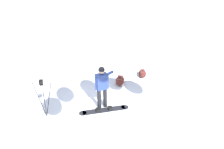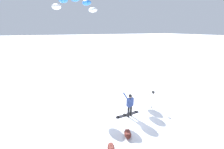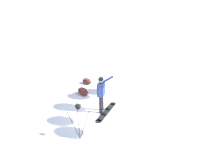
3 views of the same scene
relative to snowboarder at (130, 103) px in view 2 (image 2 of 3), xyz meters
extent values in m
plane|color=white|center=(0.11, 0.09, -0.97)|extent=(300.00, 300.00, 0.00)
cylinder|color=black|center=(-0.11, -0.03, -0.58)|extent=(0.14, 0.14, 0.78)
cylinder|color=black|center=(0.11, 0.01, -0.58)|extent=(0.14, 0.14, 0.78)
cube|color=navy|center=(0.00, -0.01, 0.09)|extent=(0.45, 0.34, 0.55)
sphere|color=tan|center=(0.00, -0.01, 0.50)|extent=(0.21, 0.21, 0.21)
sphere|color=black|center=(0.00, -0.01, 0.53)|extent=(0.22, 0.22, 0.22)
cylinder|color=navy|center=(-0.22, 0.18, 0.46)|extent=(0.19, 0.51, 0.39)
cylinder|color=navy|center=(0.20, 0.01, 0.09)|extent=(0.09, 0.09, 0.55)
cube|color=black|center=(-0.03, 0.20, -0.96)|extent=(1.53, 0.29, 0.02)
cylinder|color=black|center=(-0.79, 0.19, -0.96)|extent=(0.26, 0.26, 0.02)
cylinder|color=black|center=(0.73, 0.22, -0.96)|extent=(0.26, 0.26, 0.02)
cube|color=black|center=(-0.25, 0.20, -0.91)|extent=(0.14, 0.20, 0.08)
cube|color=black|center=(0.19, 0.21, -0.91)|extent=(0.14, 0.20, 0.08)
ellipsoid|color=white|center=(0.01, 7.19, 6.27)|extent=(0.92, 1.27, 0.44)
ellipsoid|color=blue|center=(-0.60, 7.06, 6.83)|extent=(0.92, 1.27, 0.44)
ellipsoid|color=blue|center=(-2.68, 6.62, 6.83)|extent=(0.92, 1.27, 0.44)
ellipsoid|color=white|center=(-3.29, 6.49, 6.27)|extent=(0.92, 1.27, 0.44)
ellipsoid|color=#4C1E19|center=(-2.23, -2.01, -0.82)|extent=(0.49, 0.68, 0.30)
cube|color=brown|center=(-2.23, -2.01, -0.72)|extent=(0.30, 0.41, 0.08)
cylinder|color=#262628|center=(1.91, 0.30, -0.36)|extent=(0.09, 0.40, 1.23)
cylinder|color=#262628|center=(1.80, -0.01, -0.36)|extent=(0.32, 0.28, 1.23)
cylinder|color=#262628|center=(2.10, 0.00, -0.36)|extent=(0.34, 0.26, 1.23)
cube|color=black|center=(1.95, 0.12, 0.29)|extent=(0.10, 0.10, 0.06)
cube|color=black|center=(1.95, 0.12, 0.37)|extent=(0.12, 0.16, 0.10)
ellipsoid|color=#4C1E19|center=(-1.05, -1.55, -0.80)|extent=(0.59, 0.76, 0.33)
cube|color=brown|center=(-1.05, -1.55, -0.69)|extent=(0.36, 0.46, 0.08)
camera|label=1|loc=(1.03, 6.32, 3.58)|focal=34.31mm
camera|label=2|loc=(-4.35, -6.78, 4.53)|focal=22.44mm
camera|label=3|loc=(7.30, 3.70, 4.05)|focal=35.37mm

